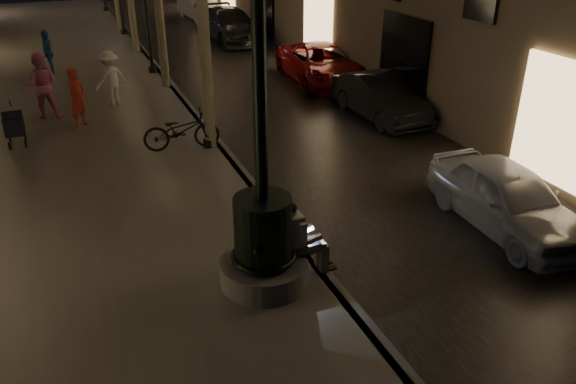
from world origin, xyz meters
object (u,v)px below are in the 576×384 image
fountain_lamppost (263,227)px  seated_man_laptop (300,236)px  car_front (507,198)px  car_second (381,97)px  pedestrian_blue (48,52)px  car_fifth (201,7)px  car_third (322,64)px  bicycle (181,130)px  pedestrian_pink (42,85)px  pedestrian_white (111,78)px  pedestrian_red (78,98)px  car_rear (230,25)px  lamp_curb_a (201,23)px  stroller (14,124)px

fountain_lamppost → seated_man_laptop: fountain_lamppost is taller
car_front → car_second: bearing=83.2°
pedestrian_blue → car_fifth: bearing=134.7°
car_second → car_third: size_ratio=0.80×
car_front → bicycle: car_front is taller
seated_man_laptop → car_second: bearing=50.9°
fountain_lamppost → car_third: size_ratio=1.08×
car_second → car_fifth: 18.95m
car_second → car_fifth: bearing=91.5°
pedestrian_pink → pedestrian_white: pedestrian_pink is taller
pedestrian_red → pedestrian_blue: (-0.62, 6.35, -0.02)m
car_rear → car_fifth: bearing=84.4°
seated_man_laptop → pedestrian_pink: (-3.64, 10.01, 0.23)m
seated_man_laptop → car_fifth: seated_man_laptop is taller
car_second → car_third: 4.21m
fountain_lamppost → car_second: 9.17m
seated_man_laptop → car_front: 4.43m
lamp_curb_a → stroller: 5.49m
pedestrian_blue → car_rear: bearing=109.9°
seated_man_laptop → car_fifth: (4.92, 25.74, -0.20)m
fountain_lamppost → car_rear: fountain_lamppost is taller
seated_man_laptop → car_second: (5.52, 6.80, -0.27)m
car_second → bicycle: 6.13m
car_front → car_third: size_ratio=0.78×
stroller → seated_man_laptop: bearing=-62.7°
stroller → pedestrian_red: bearing=26.4°
seated_man_laptop → car_rear: seated_man_laptop is taller
car_third → pedestrian_red: size_ratio=2.98×
car_front → pedestrian_red: pedestrian_red is taller
car_second → car_rear: bearing=93.5°
stroller → pedestrian_red: size_ratio=0.69×
lamp_curb_a → bicycle: bearing=171.9°
pedestrian_white → pedestrian_pink: bearing=-14.2°
bicycle → car_third: bearing=-44.2°
seated_man_laptop → bicycle: (-0.56, 6.09, -0.22)m
car_third → car_rear: (-0.91, 8.28, 0.09)m
pedestrian_pink → pedestrian_red: bearing=137.2°
car_front → car_fifth: bearing=91.7°
lamp_curb_a → car_third: lamp_curb_a is taller
car_second → pedestrian_blue: bearing=136.5°
car_third → stroller: bearing=-158.4°
fountain_lamppost → lamp_curb_a: 6.37m
car_fifth → bicycle: (-5.48, -19.64, -0.02)m
car_fifth → pedestrian_blue: size_ratio=2.72×
pedestrian_white → bicycle: pedestrian_white is taller
fountain_lamppost → lamp_curb_a: fountain_lamppost is taller
stroller → car_fifth: 20.07m
lamp_curb_a → pedestrian_pink: (-3.72, 4.01, -2.09)m
fountain_lamppost → stroller: bearing=115.4°
lamp_curb_a → pedestrian_red: lamp_curb_a is taller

